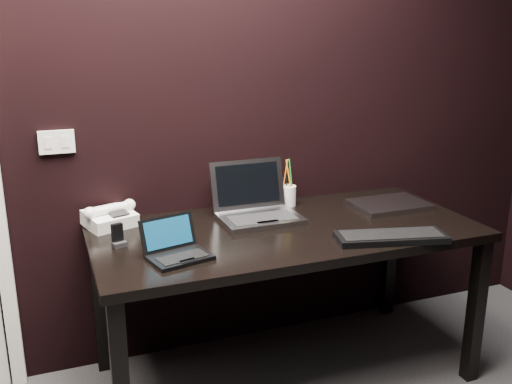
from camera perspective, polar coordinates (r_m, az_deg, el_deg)
name	(u,v)px	position (r m, az deg, el deg)	size (l,w,h in m)	color
wall_back	(194,94)	(2.69, -6.25, 9.71)	(4.00, 4.00, 0.00)	black
wall_switch	(57,142)	(2.62, -19.32, 4.75)	(0.15, 0.02, 0.10)	silver
desk	(286,244)	(2.57, 3.00, -5.19)	(1.70, 0.80, 0.74)	black
netbook	(177,250)	(2.23, -7.93, -5.78)	(0.27, 0.25, 0.15)	black
silver_laptop	(257,209)	(2.64, 0.07, -1.68)	(0.37, 0.33, 0.25)	#97979C
ext_keyboard	(391,237)	(2.46, 13.34, -4.38)	(0.49, 0.26, 0.03)	black
closed_laptop	(389,205)	(2.90, 13.16, -1.24)	(0.36, 0.26, 0.02)	#98979D
desk_phone	(110,217)	(2.62, -14.40, -2.44)	(0.25, 0.24, 0.12)	white
mobile_phone	(118,238)	(2.39, -13.63, -4.46)	(0.06, 0.06, 0.09)	black
pen_cup	(288,195)	(2.84, 3.20, -0.27)	(0.10, 0.10, 0.24)	silver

